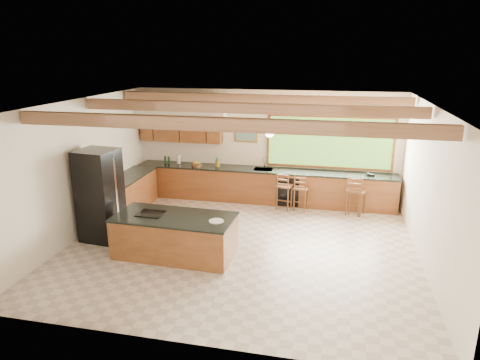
# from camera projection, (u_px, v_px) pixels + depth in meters

# --- Properties ---
(ground) EXTENTS (7.20, 7.20, 0.00)m
(ground) POSITION_uv_depth(u_px,v_px,m) (241.00, 246.00, 9.07)
(ground) COLOR beige
(ground) RESTS_ON ground
(room_shell) EXTENTS (7.27, 6.54, 3.02)m
(room_shell) POSITION_uv_depth(u_px,v_px,m) (239.00, 137.00, 9.08)
(room_shell) COLOR white
(room_shell) RESTS_ON ground
(counter_run) EXTENTS (7.12, 3.10, 1.23)m
(counter_run) POSITION_uv_depth(u_px,v_px,m) (231.00, 188.00, 11.47)
(counter_run) COLOR brown
(counter_run) RESTS_ON ground
(island) EXTENTS (2.43, 1.21, 0.85)m
(island) POSITION_uv_depth(u_px,v_px,m) (175.00, 235.00, 8.59)
(island) COLOR brown
(island) RESTS_ON ground
(refrigerator) EXTENTS (0.85, 0.83, 2.00)m
(refrigerator) POSITION_uv_depth(u_px,v_px,m) (100.00, 195.00, 9.19)
(refrigerator) COLOR black
(refrigerator) RESTS_ON ground
(bar_stool_a) EXTENTS (0.45, 0.45, 1.06)m
(bar_stool_a) POSITION_uv_depth(u_px,v_px,m) (284.00, 187.00, 11.01)
(bar_stool_a) COLOR brown
(bar_stool_a) RESTS_ON ground
(bar_stool_b) EXTENTS (0.42, 0.42, 1.06)m
(bar_stool_b) POSITION_uv_depth(u_px,v_px,m) (354.00, 191.00, 10.65)
(bar_stool_b) COLOR brown
(bar_stool_b) RESTS_ON ground
(bar_stool_c) EXTENTS (0.43, 0.43, 1.00)m
(bar_stool_c) POSITION_uv_depth(u_px,v_px,m) (301.00, 189.00, 10.93)
(bar_stool_c) COLOR brown
(bar_stool_c) RESTS_ON ground
(bar_stool_d) EXTENTS (0.48, 0.48, 1.02)m
(bar_stool_d) POSITION_uv_depth(u_px,v_px,m) (358.00, 192.00, 10.64)
(bar_stool_d) COLOR brown
(bar_stool_d) RESTS_ON ground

